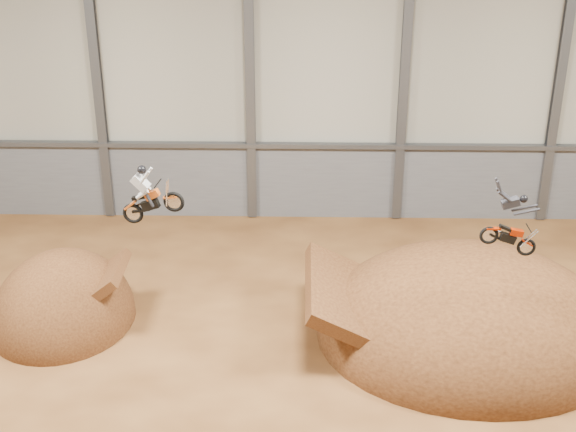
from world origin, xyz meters
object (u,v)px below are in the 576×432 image
object	(u,v)px
landing_ramp	(466,336)
takeoff_ramp	(65,320)
fmx_rider_b	(508,219)
fmx_rider_a	(155,189)

from	to	relation	value
landing_ramp	takeoff_ramp	bearing A→B (deg)	177.00
takeoff_ramp	fmx_rider_b	distance (m)	16.13
takeoff_ramp	fmx_rider_a	bearing A→B (deg)	-31.15
takeoff_ramp	landing_ramp	world-z (taller)	landing_ramp
takeoff_ramp	landing_ramp	distance (m)	14.54
takeoff_ramp	fmx_rider_b	bearing A→B (deg)	-11.34
fmx_rider_a	fmx_rider_b	distance (m)	10.64
fmx_rider_b	takeoff_ramp	bearing A→B (deg)	168.46
takeoff_ramp	landing_ramp	size ratio (longest dim) A/B	0.56
takeoff_ramp	fmx_rider_a	world-z (taller)	fmx_rider_a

